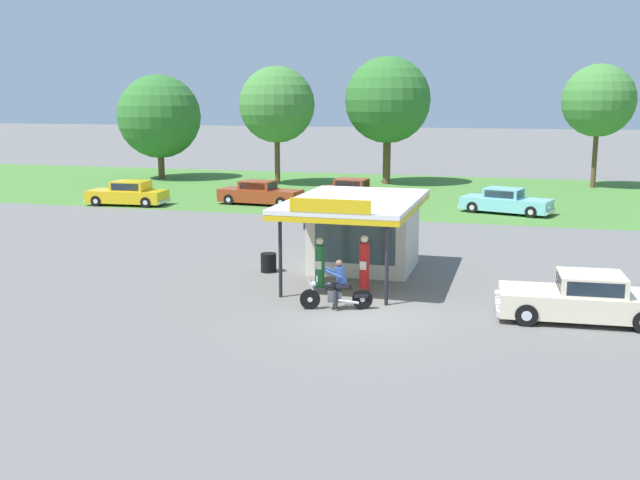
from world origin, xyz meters
The scene contains 17 objects.
ground_plane centered at (0.00, 0.00, 0.00)m, with size 300.00×300.00×0.00m, color slate.
grass_verge_strip centered at (0.00, 30.00, 0.00)m, with size 120.00×24.00×0.01m, color #477A33.
service_station_kiosk centered at (-1.39, 5.80, 1.73)m, with size 4.46×7.14×3.41m.
gas_pump_nearside centered at (-2.17, 2.65, 0.84)m, with size 0.44×0.44×1.84m.
gas_pump_offside centered at (-0.61, 2.65, 0.92)m, with size 0.44×0.44×2.00m.
motorcycle_with_rider centered at (-0.99, 0.54, 0.65)m, with size 2.22×0.88×1.58m.
featured_classic_sedan centered at (6.31, 1.33, 0.65)m, with size 5.03×2.22×1.44m.
parked_car_back_row_right centered at (-11.41, 21.70, 0.68)m, with size 5.53×2.25×1.49m.
parked_car_back_row_left centered at (-5.61, 23.55, 0.72)m, with size 4.97×2.23×1.57m.
parked_car_back_row_far_right centered at (3.50, 22.14, 0.66)m, with size 5.48×3.22×1.45m.
parked_car_back_row_far_left centered at (-19.23, 19.24, 0.69)m, with size 5.13×2.32×1.51m.
bystander_strolling_foreground centered at (-6.06, 13.90, 0.92)m, with size 0.34×0.34×1.74m.
tree_oak_centre centered at (-14.11, 32.57, 5.92)m, with size 5.77×5.77×8.97m.
tree_oak_distant_spare centered at (9.47, 36.69, 6.30)m, with size 5.29×5.29×9.04m.
tree_oak_far_left centered at (-5.89, 35.05, 6.41)m, with size 6.56×6.56×9.71m.
tree_oak_right centered at (-24.69, 33.73, 5.00)m, with size 6.77×6.77×8.49m.
spare_tire_stack centered at (-4.78, 4.71, 0.36)m, with size 0.60×0.60×0.72m.
Camera 1 is at (4.46, -20.89, 6.49)m, focal length 40.97 mm.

